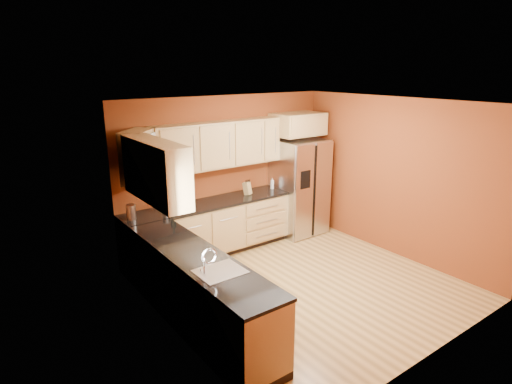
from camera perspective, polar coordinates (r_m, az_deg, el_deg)
floor at (r=6.40m, az=6.23°, el=-12.18°), size 4.00×4.00×0.00m
ceiling at (r=5.64m, az=7.05°, el=11.70°), size 4.00×4.00×0.00m
wall_back at (r=7.42m, az=-3.92°, el=2.71°), size 4.00×0.04×2.60m
wall_front at (r=4.72m, az=23.40°, el=-6.78°), size 4.00×0.04×2.60m
wall_left at (r=4.83m, az=-11.19°, el=-5.20°), size 0.04×4.00×2.60m
wall_right at (r=7.36m, az=18.14°, el=1.80°), size 0.04×4.00×2.60m
base_cabinets_back at (r=7.16m, az=-6.21°, el=-5.08°), size 2.90×0.60×0.88m
base_cabinets_left at (r=5.31m, az=-7.67°, el=-13.19°), size 0.60×2.80×0.88m
countertop_back at (r=7.00m, az=-6.28°, el=-1.59°), size 2.90×0.62×0.04m
countertop_left at (r=5.11m, az=-7.77°, el=-8.66°), size 0.62×2.80×0.04m
upper_cabinets_back at (r=7.05m, az=-5.00°, el=6.32°), size 2.30×0.33×0.75m
upper_cabinets_left at (r=5.37m, az=-13.25°, el=2.76°), size 0.33×1.35×0.75m
corner_upper_cabinet at (r=6.29m, az=-15.33°, el=4.57°), size 0.67×0.67×0.75m
over_fridge_cabinet at (r=7.85m, az=5.61°, el=9.00°), size 0.92×0.60×0.40m
refrigerator at (r=8.03m, az=5.74°, el=0.70°), size 0.90×0.75×1.78m
window at (r=4.32m, az=-8.27°, el=-4.08°), size 0.03×0.90×1.00m
sink_faucet at (r=4.64m, az=-4.84°, el=-8.92°), size 0.50×0.42×0.30m
canister_left at (r=6.44m, az=-16.32°, el=-2.58°), size 0.18×0.18×0.22m
canister_right at (r=6.71m, az=-11.93°, el=-1.61°), size 0.15×0.15×0.20m
wine_bottle_a at (r=6.61m, az=-11.11°, el=-1.10°), size 0.10×0.10×0.36m
wine_bottle_b at (r=6.87m, az=-8.58°, el=-0.35°), size 0.09×0.09×0.35m
knife_block at (r=7.38m, az=-1.18°, el=0.49°), size 0.14×0.13×0.22m
soap_dispenser at (r=7.74m, az=2.17°, el=1.14°), size 0.07×0.07×0.19m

